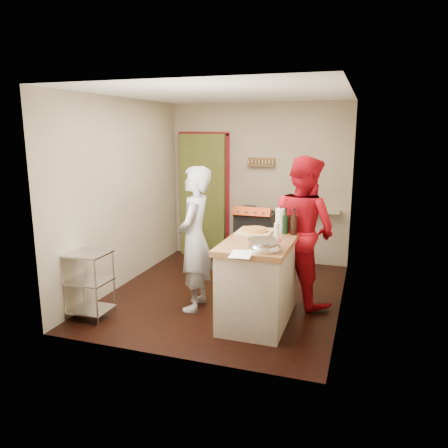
% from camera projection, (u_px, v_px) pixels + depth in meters
% --- Properties ---
extents(floor, '(3.50, 3.50, 0.00)m').
position_uv_depth(floor, '(225.00, 294.00, 5.89)').
color(floor, black).
rests_on(floor, ground).
extents(back_wall, '(3.00, 0.44, 2.60)m').
position_uv_depth(back_wall, '(222.00, 191.00, 7.50)').
color(back_wall, tan).
rests_on(back_wall, ground).
extents(left_wall, '(0.04, 3.50, 2.60)m').
position_uv_depth(left_wall, '(123.00, 193.00, 6.07)').
color(left_wall, tan).
rests_on(left_wall, ground).
extents(right_wall, '(0.04, 3.50, 2.60)m').
position_uv_depth(right_wall, '(346.00, 205.00, 5.15)').
color(right_wall, tan).
rests_on(right_wall, ground).
extents(ceiling, '(3.00, 3.50, 0.02)m').
position_uv_depth(ceiling, '(225.00, 93.00, 5.33)').
color(ceiling, white).
rests_on(ceiling, back_wall).
extents(stove, '(0.60, 0.63, 1.00)m').
position_uv_depth(stove, '(255.00, 238.00, 7.10)').
color(stove, black).
rests_on(stove, ground).
extents(wire_shelving, '(0.48, 0.40, 0.80)m').
position_uv_depth(wire_shelving, '(89.00, 282.00, 5.08)').
color(wire_shelving, silver).
rests_on(wire_shelving, ground).
extents(island, '(0.75, 1.43, 1.27)m').
position_uv_depth(island, '(259.00, 278.00, 5.00)').
color(island, beige).
rests_on(island, ground).
extents(person_stripe, '(0.49, 0.68, 1.75)m').
position_uv_depth(person_stripe, '(194.00, 239.00, 5.26)').
color(person_stripe, '#A8A8AC').
rests_on(person_stripe, ground).
extents(person_red, '(1.15, 1.10, 1.87)m').
position_uv_depth(person_red, '(303.00, 231.00, 5.44)').
color(person_red, '#B20B19').
rests_on(person_red, ground).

